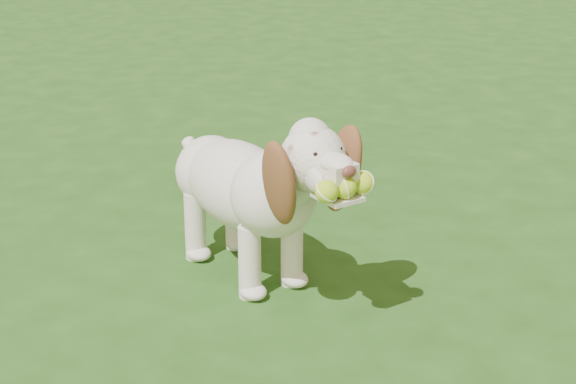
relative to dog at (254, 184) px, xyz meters
name	(u,v)px	position (x,y,z in m)	size (l,w,h in m)	color
ground	(185,313)	(-0.30, -0.17, -0.36)	(80.00, 80.00, 0.00)	#1E4313
dog	(254,184)	(0.00, 0.00, 0.00)	(0.53, 1.03, 0.68)	silver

